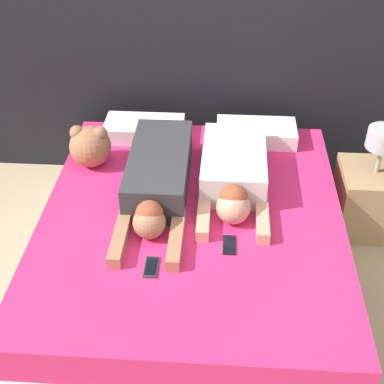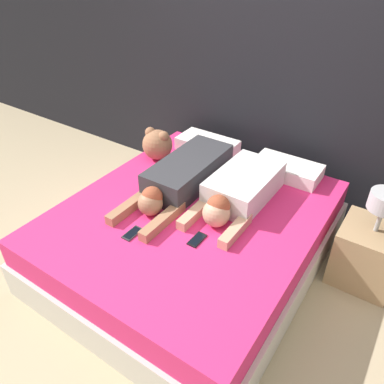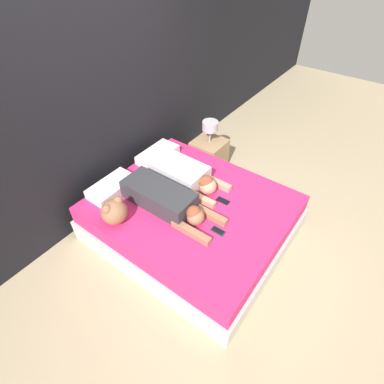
{
  "view_description": "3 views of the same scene",
  "coord_description": "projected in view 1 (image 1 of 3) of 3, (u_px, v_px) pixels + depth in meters",
  "views": [
    {
      "loc": [
        0.15,
        -2.34,
        2.42
      ],
      "look_at": [
        0.0,
        0.0,
        0.64
      ],
      "focal_mm": 50.0,
      "sensor_mm": 36.0,
      "label": 1
    },
    {
      "loc": [
        1.2,
        -1.79,
        2.13
      ],
      "look_at": [
        0.0,
        0.0,
        0.64
      ],
      "focal_mm": 35.0,
      "sensor_mm": 36.0,
      "label": 2
    },
    {
      "loc": [
        -1.85,
        -1.37,
        2.76
      ],
      "look_at": [
        0.0,
        0.0,
        0.64
      ],
      "focal_mm": 28.0,
      "sensor_mm": 36.0,
      "label": 3
    }
  ],
  "objects": [
    {
      "name": "ground_plane",
      "position": [
        192.0,
        274.0,
        3.33
      ],
      "size": [
        12.0,
        12.0,
        0.0
      ],
      "primitive_type": "plane",
      "color": "tan"
    },
    {
      "name": "cell_phone_right",
      "position": [
        229.0,
        245.0,
        2.81
      ],
      "size": [
        0.07,
        0.15,
        0.01
      ],
      "color": "black",
      "rests_on": "bed"
    },
    {
      "name": "pillow_head_right",
      "position": [
        256.0,
        133.0,
        3.63
      ],
      "size": [
        0.54,
        0.28,
        0.11
      ],
      "color": "white",
      "rests_on": "bed"
    },
    {
      "name": "person_left",
      "position": [
        158.0,
        178.0,
        3.13
      ],
      "size": [
        0.37,
        1.15,
        0.22
      ],
      "color": "#333338",
      "rests_on": "bed"
    },
    {
      "name": "bed",
      "position": [
        192.0,
        246.0,
        3.18
      ],
      "size": [
        1.76,
        2.05,
        0.49
      ],
      "color": "beige",
      "rests_on": "ground_plane"
    },
    {
      "name": "nightstand",
      "position": [
        370.0,
        196.0,
        3.55
      ],
      "size": [
        0.42,
        0.42,
        0.76
      ],
      "color": "tan",
      "rests_on": "ground_plane"
    },
    {
      "name": "wall_back",
      "position": [
        204.0,
        4.0,
        3.48
      ],
      "size": [
        12.0,
        0.06,
        2.6
      ],
      "color": "black",
      "rests_on": "ground_plane"
    },
    {
      "name": "plush_toy",
      "position": [
        90.0,
        146.0,
        3.35
      ],
      "size": [
        0.26,
        0.26,
        0.27
      ],
      "color": "#996647",
      "rests_on": "bed"
    },
    {
      "name": "person_right",
      "position": [
        234.0,
        174.0,
        3.17
      ],
      "size": [
        0.39,
        0.92,
        0.22
      ],
      "color": "silver",
      "rests_on": "bed"
    },
    {
      "name": "cell_phone_left",
      "position": [
        151.0,
        267.0,
        2.68
      ],
      "size": [
        0.07,
        0.15,
        0.01
      ],
      "color": "#2D2D33",
      "rests_on": "bed"
    },
    {
      "name": "pillow_head_left",
      "position": [
        144.0,
        129.0,
        3.67
      ],
      "size": [
        0.54,
        0.28,
        0.11
      ],
      "color": "white",
      "rests_on": "bed"
    }
  ]
}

